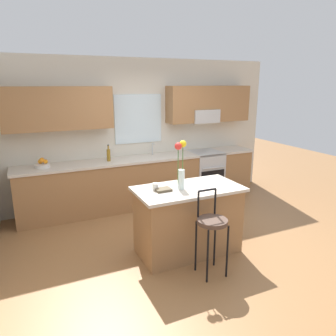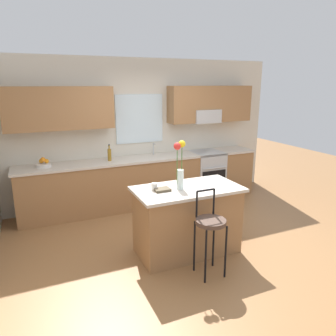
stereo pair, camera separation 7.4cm
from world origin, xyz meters
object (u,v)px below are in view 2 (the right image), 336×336
Objects in this scene: oven_range at (206,174)px; mug_ceramic at (154,187)px; bottle_olive_oil at (109,154)px; flower_vase at (180,166)px; fruit_bowl_oranges at (44,164)px; cookbook at (162,190)px; bar_stool_near at (210,225)px; kitchen_island at (187,220)px.

oven_range is 2.60m from mug_ceramic.
bottle_olive_oil is (-0.14, 1.81, 0.07)m from mug_ceramic.
flower_vase reaches higher than fruit_bowl_oranges.
bottle_olive_oil is at bearing 96.61° from cookbook.
fruit_bowl_oranges reaches higher than bar_stool_near.
bar_stool_near is 1.64× the size of flower_vase.
bar_stool_near reaches higher than cookbook.
cookbook is (0.08, -0.07, -0.03)m from mug_ceramic.
cookbook is 1.89m from bottle_olive_oil.
mug_ceramic reaches higher than cookbook.
oven_range is at bearing -0.53° from fruit_bowl_oranges.
flower_vase is 0.43m from mug_ceramic.
oven_range is 1.45× the size of flower_vase.
kitchen_island is 0.59m from cookbook.
kitchen_island is (-1.40, -1.88, 0.00)m from oven_range.
fruit_bowl_oranges is 1.10m from bottle_olive_oil.
oven_range is at bearing 53.32° from kitchen_island.
mug_ceramic is at bearing -55.69° from fruit_bowl_oranges.
flower_vase is 1.97m from bottle_olive_oil.
fruit_bowl_oranges is (-1.31, 1.88, 0.03)m from cookbook.
fruit_bowl_oranges is at bearing 124.87° from cookbook.
cookbook is (-1.75, -1.85, 0.48)m from oven_range.
bar_stool_near is at bearing -77.04° from bottle_olive_oil.
flower_vase is at bearing -76.71° from bottle_olive_oil.
bottle_olive_oil is (1.09, -0.00, 0.06)m from fruit_bowl_oranges.
flower_vase reaches higher than oven_range.
flower_vase is 3.18× the size of cookbook.
fruit_bowl_oranges reaches higher than mug_ceramic.
oven_range is 4.60× the size of cookbook.
kitchen_island is 2.22× the size of flower_vase.
bottle_olive_oil is at bearing -0.20° from fruit_bowl_oranges.
mug_ceramic is 0.11m from cookbook.
flower_vase is at bearing 101.86° from bar_stool_near.
bar_stool_near reaches higher than mug_ceramic.
oven_range is 3.11m from fruit_bowl_oranges.
kitchen_island is 2.58m from fruit_bowl_oranges.
fruit_bowl_oranges is (-1.23, 1.81, 0.01)m from mug_ceramic.
mug_ceramic is at bearing -135.78° from oven_range.
kitchen_island is at bearing -12.53° from mug_ceramic.
bottle_olive_oil reaches higher than cookbook.
kitchen_island is 4.82× the size of bottle_olive_oil.
flower_vase is at bearing -18.77° from mug_ceramic.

